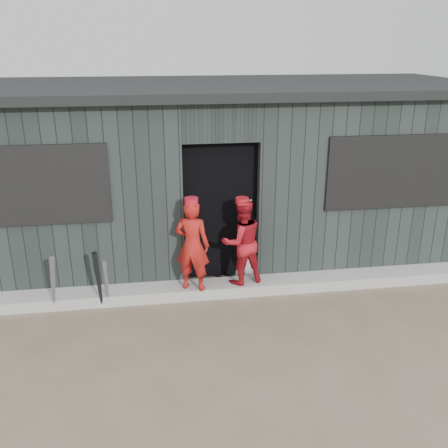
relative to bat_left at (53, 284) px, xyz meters
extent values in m
plane|color=brown|center=(2.14, -1.56, -0.42)|extent=(80.00, 80.00, 0.00)
cube|color=#A1A09C|center=(2.14, 0.26, -0.34)|extent=(8.00, 0.36, 0.15)
cone|color=gray|center=(0.00, 0.00, 0.00)|extent=(0.19, 0.34, 0.83)
cone|color=gray|center=(0.62, 0.06, -0.07)|extent=(0.07, 0.19, 0.69)
cone|color=black|center=(0.54, 0.03, 0.00)|extent=(0.09, 0.23, 0.83)
imported|color=#B11A15|center=(1.72, 0.16, 0.34)|extent=(0.52, 0.43, 1.22)
imported|color=#AD151F|center=(2.38, 0.26, 0.31)|extent=(0.65, 0.56, 1.16)
imported|color=#A8A8A8|center=(2.50, 0.71, 0.20)|extent=(0.67, 0.51, 1.22)
cube|color=black|center=(2.14, 1.94, 0.78)|extent=(7.60, 2.70, 2.20)
cube|color=#272F2D|center=(-0.11, 0.54, 0.83)|extent=(3.50, 0.20, 2.50)
cube|color=#2A312F|center=(4.39, 0.54, 0.83)|extent=(3.50, 0.20, 2.50)
cube|color=#242B29|center=(2.14, 0.54, 1.83)|extent=(1.00, 0.20, 0.50)
cube|color=#2B3431|center=(6.04, 1.94, 0.83)|extent=(0.20, 3.00, 2.50)
cube|color=#272E2C|center=(2.14, 3.34, 0.83)|extent=(8.00, 0.20, 2.50)
cube|color=black|center=(2.14, 1.94, 2.14)|extent=(8.30, 3.30, 0.12)
cube|color=black|center=(-0.26, 0.42, 1.13)|extent=(2.00, 0.04, 1.00)
cube|color=black|center=(4.54, 0.42, 1.13)|extent=(2.00, 0.04, 1.00)
cube|color=black|center=(1.95, 0.98, 0.93)|extent=(0.18, 0.18, 0.87)
cube|color=black|center=(2.17, 1.02, 0.88)|extent=(0.22, 0.18, 0.93)
camera|label=1|loc=(1.26, -5.69, 2.79)|focal=40.00mm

